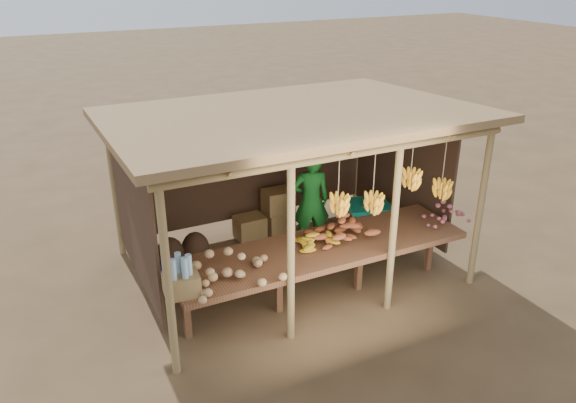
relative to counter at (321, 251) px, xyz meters
name	(u,v)px	position (x,y,z in m)	size (l,w,h in m)	color
ground	(288,267)	(0.00, 0.95, -0.74)	(60.00, 60.00, 0.00)	brown
stall_structure	(294,142)	(0.08, 0.94, 1.18)	(4.70, 3.50, 2.43)	olive
counter	(321,251)	(0.00, 0.00, 0.00)	(3.90, 1.05, 0.80)	brown
potato_heap	(236,265)	(-1.25, -0.26, 0.25)	(1.09, 0.66, 0.37)	tan
sweet_potato_heap	(342,226)	(0.35, 0.08, 0.24)	(0.92, 0.55, 0.36)	#A14F29
onion_heap	(447,211)	(1.90, -0.15, 0.24)	(0.69, 0.41, 0.35)	#A85159
banana_pile	(321,232)	(0.03, 0.06, 0.23)	(0.56, 0.34, 0.35)	gold
tomato_basin	(170,268)	(-1.90, 0.20, 0.13)	(0.34, 0.34, 0.18)	navy
bottle_box	(181,279)	(-1.90, -0.29, 0.25)	(0.41, 0.33, 0.48)	olive
vendor	(311,201)	(0.57, 1.33, 0.06)	(0.58, 0.38, 1.59)	#186C22
tarp_crate	(366,220)	(1.51, 1.18, -0.40)	(0.81, 0.74, 0.82)	brown
carton_stack	(269,216)	(0.19, 2.04, -0.41)	(0.97, 0.38, 0.73)	olive
burlap_sacks	(183,250)	(-1.36, 1.69, -0.49)	(0.80, 0.42, 0.57)	#412B1E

